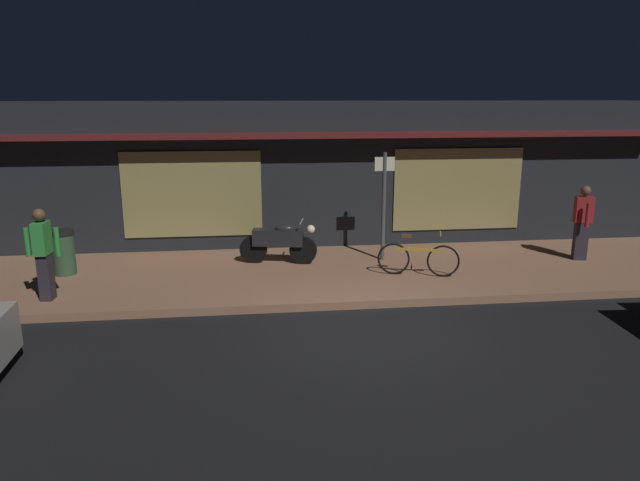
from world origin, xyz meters
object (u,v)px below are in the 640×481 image
object	(u,v)px
bicycle_parked	(418,259)
person_bystander	(582,221)
trash_bin	(64,252)
person_photographer	(43,252)
motorcycle	(280,241)
sign_post	(384,200)

from	to	relation	value
bicycle_parked	person_bystander	world-z (taller)	person_bystander
person_bystander	trash_bin	size ratio (longest dim) A/B	1.80
person_photographer	person_bystander	distance (m)	11.09
motorcycle	sign_post	bearing A→B (deg)	0.29
sign_post	person_photographer	bearing A→B (deg)	-164.06
motorcycle	bicycle_parked	world-z (taller)	motorcycle
bicycle_parked	trash_bin	distance (m)	7.27
motorcycle	trash_bin	distance (m)	4.46
bicycle_parked	person_bystander	size ratio (longest dim) A/B	0.96
person_photographer	bicycle_parked	bearing A→B (deg)	5.02
trash_bin	person_photographer	bearing A→B (deg)	-84.49
sign_post	trash_bin	bearing A→B (deg)	-177.40
bicycle_parked	sign_post	size ratio (longest dim) A/B	0.67
person_bystander	sign_post	bearing A→B (deg)	173.46
person_photographer	person_bystander	bearing A→B (deg)	7.14
motorcycle	sign_post	xyz separation A→B (m)	(2.30, 0.01, 0.86)
motorcycle	person_photographer	xyz separation A→B (m)	(-4.29, -1.87, 0.38)
person_bystander	sign_post	world-z (taller)	sign_post
bicycle_parked	sign_post	world-z (taller)	sign_post
person_bystander	sign_post	distance (m)	4.46
motorcycle	bicycle_parked	size ratio (longest dim) A/B	1.06
bicycle_parked	sign_post	xyz separation A→B (m)	(-0.45, 1.26, 1.00)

